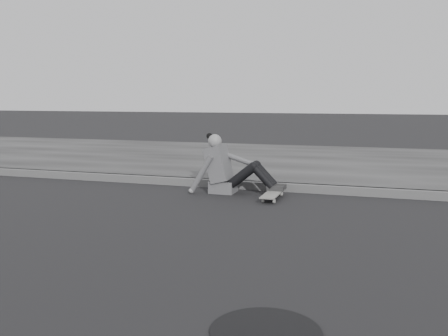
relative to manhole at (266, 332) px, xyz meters
name	(u,v)px	position (x,y,z in m)	size (l,w,h in m)	color
ground	(161,229)	(-1.60, 1.96, -0.01)	(80.00, 80.00, 0.00)	black
curb	(231,184)	(-1.60, 4.54, 0.05)	(24.00, 0.16, 0.12)	#4F4F4F
sidewalk	(273,161)	(-1.60, 7.56, 0.05)	(24.00, 6.00, 0.12)	#313131
manhole	(266,332)	(0.00, 0.00, 0.00)	(0.67, 0.67, 0.01)	black
skateboard	(273,194)	(-0.80, 3.90, 0.07)	(0.20, 0.78, 0.09)	#A0A09B
seated_woman	(227,169)	(-1.54, 4.14, 0.35)	(1.38, 0.46, 0.88)	#4F4F52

